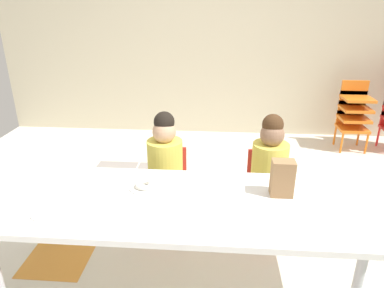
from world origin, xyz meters
TOP-DOWN VIEW (x-y plane):
  - ground_plane at (0.00, 0.00)m, footprint 5.28×4.42m
  - back_wall at (0.00, 2.21)m, footprint 5.28×0.10m
  - craft_table at (-0.06, -0.59)m, footprint 2.04×0.77m
  - seated_child_near_camera at (-0.21, 0.02)m, footprint 0.32×0.32m
  - seated_child_middle_seat at (0.55, 0.02)m, footprint 0.33×0.33m
  - kid_chair_orange_stack at (1.75, 1.73)m, footprint 0.32×0.30m
  - paper_bag_brown at (0.55, -0.48)m, footprint 0.13×0.09m
  - paper_plate_near_edge at (-0.27, -0.47)m, footprint 0.18×0.18m
  - paper_plate_center_table at (-0.73, -0.77)m, footprint 0.18×0.18m
  - donut_powdered_on_plate at (-0.27, -0.47)m, footprint 0.11×0.11m

SIDE VIEW (x-z plane):
  - ground_plane at x=0.00m, z-range -0.02..0.00m
  - kid_chair_orange_stack at x=1.75m, z-range 0.06..0.86m
  - craft_table at x=-0.06m, z-range 0.25..0.84m
  - seated_child_near_camera at x=-0.21m, z-range 0.10..1.01m
  - seated_child_middle_seat at x=0.55m, z-range 0.10..1.01m
  - paper_plate_near_edge at x=-0.27m, z-range 0.59..0.60m
  - paper_plate_center_table at x=-0.73m, z-range 0.59..0.60m
  - donut_powdered_on_plate at x=-0.27m, z-range 0.60..0.62m
  - paper_bag_brown at x=0.55m, z-range 0.59..0.81m
  - back_wall at x=0.00m, z-range 0.00..2.76m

